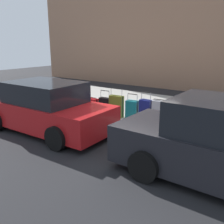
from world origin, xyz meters
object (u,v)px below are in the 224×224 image
(suitcase_teal_6, at_px, (132,110))
(fire_hydrant, at_px, (58,95))
(suitcase_navy_5, at_px, (146,111))
(suitcase_maroon_10, at_px, (82,103))
(parked_car_red_1, at_px, (46,108))
(suitcase_red_9, at_px, (92,105))
(bollard_post, at_px, (46,94))
(suitcase_maroon_3, at_px, (177,116))
(suitcase_silver_11, at_px, (69,101))
(suitcase_silver_4, at_px, (160,113))
(suitcase_black_1, at_px, (214,127))
(suitcase_black_8, at_px, (105,106))
(suitcase_olive_7, at_px, (116,106))
(suitcase_red_2, at_px, (195,120))

(suitcase_teal_6, height_order, fire_hydrant, suitcase_teal_6)
(suitcase_navy_5, xyz_separation_m, suitcase_teal_6, (0.51, -0.00, -0.05))
(suitcase_maroon_10, relative_size, parked_car_red_1, 0.13)
(suitcase_red_9, relative_size, bollard_post, 0.72)
(suitcase_maroon_3, bearing_deg, suitcase_maroon_10, 0.26)
(fire_hydrant, distance_m, parked_car_red_1, 2.92)
(suitcase_silver_11, bearing_deg, suitcase_maroon_10, -173.99)
(suitcase_maroon_3, xyz_separation_m, parked_car_red_1, (3.31, 2.21, 0.20))
(suitcase_teal_6, distance_m, fire_hydrant, 3.61)
(suitcase_silver_4, xyz_separation_m, suitcase_red_9, (2.74, 0.02, -0.13))
(suitcase_navy_5, distance_m, suitcase_red_9, 2.19)
(suitcase_black_1, relative_size, fire_hydrant, 1.00)
(suitcase_maroon_3, bearing_deg, suitcase_black_1, 179.70)
(suitcase_teal_6, relative_size, suitcase_black_8, 1.00)
(suitcase_silver_4, relative_size, suitcase_olive_7, 0.82)
(suitcase_silver_4, bearing_deg, suitcase_black_8, -1.32)
(bollard_post, distance_m, parked_car_red_1, 3.20)
(bollard_post, height_order, parked_car_red_1, parked_car_red_1)
(suitcase_black_1, distance_m, suitcase_red_9, 4.38)
(suitcase_red_2, distance_m, suitcase_silver_4, 1.09)
(suitcase_silver_4, distance_m, suitcase_maroon_10, 3.32)
(suitcase_red_2, xyz_separation_m, suitcase_olive_7, (2.71, 0.13, 0.03))
(suitcase_silver_11, distance_m, parked_car_red_1, 2.44)
(suitcase_maroon_3, bearing_deg, suitcase_silver_4, 4.30)
(suitcase_teal_6, bearing_deg, parked_car_red_1, 52.99)
(suitcase_red_2, bearing_deg, suitcase_maroon_3, 5.20)
(suitcase_maroon_3, distance_m, suitcase_red_9, 3.28)
(fire_hydrant, relative_size, parked_car_red_1, 0.17)
(suitcase_navy_5, relative_size, fire_hydrant, 1.34)
(suitcase_silver_4, relative_size, suitcase_red_9, 1.47)
(suitcase_teal_6, height_order, bollard_post, suitcase_teal_6)
(suitcase_red_9, distance_m, suitcase_maroon_10, 0.58)
(suitcase_red_2, xyz_separation_m, suitcase_silver_11, (5.00, 0.13, -0.07))
(suitcase_black_8, height_order, suitcase_maroon_10, suitcase_black_8)
(suitcase_maroon_3, relative_size, suitcase_red_9, 1.43)
(suitcase_red_2, height_order, suitcase_maroon_10, suitcase_red_2)
(suitcase_maroon_3, height_order, suitcase_red_9, suitcase_maroon_3)
(suitcase_black_1, distance_m, suitcase_maroon_3, 1.12)
(suitcase_teal_6, bearing_deg, suitcase_red_2, 179.83)
(suitcase_teal_6, distance_m, parked_car_red_1, 2.85)
(suitcase_maroon_3, distance_m, suitcase_olive_7, 2.17)
(suitcase_silver_4, height_order, suitcase_maroon_10, suitcase_silver_4)
(suitcase_red_9, xyz_separation_m, fire_hydrant, (1.94, -0.05, 0.13))
(suitcase_red_9, height_order, bollard_post, bollard_post)
(suitcase_teal_6, xyz_separation_m, suitcase_red_9, (1.67, 0.12, -0.06))
(suitcase_red_2, distance_m, suitcase_teal_6, 2.15)
(suitcase_black_1, height_order, suitcase_olive_7, suitcase_olive_7)
(suitcase_navy_5, relative_size, suitcase_silver_11, 1.25)
(suitcase_black_8, distance_m, suitcase_maroon_10, 1.13)
(suitcase_black_8, bearing_deg, suitcase_red_2, -179.30)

